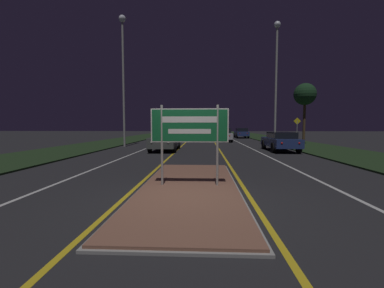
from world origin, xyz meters
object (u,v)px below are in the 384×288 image
car_receding_0 (280,141)px  car_receding_1 (223,135)px  highway_sign (190,129)px  car_approaching_0 (165,140)px  streetlight_right_near (276,67)px  warning_sign (297,129)px  car_receding_2 (241,133)px  streetlight_left_near (123,61)px

car_receding_0 → car_receding_1: bearing=107.1°
highway_sign → car_receding_1: 22.31m
highway_sign → car_receding_0: bearing=62.5°
highway_sign → car_approaching_0: 11.66m
streetlight_right_near → car_receding_1: 10.10m
streetlight_right_near → car_receding_0: size_ratio=2.32×
streetlight_right_near → warning_sign: size_ratio=4.32×
car_receding_2 → car_receding_1: bearing=-110.9°
car_receding_2 → warning_sign: bearing=-81.6°
car_receding_2 → car_receding_0: bearing=-90.2°
car_receding_0 → streetlight_left_near: bearing=164.9°
car_receding_1 → streetlight_left_near: bearing=-140.3°
car_receding_0 → car_receding_1: 11.35m
car_receding_1 → car_approaching_0: (-4.97, -10.78, -0.05)m
highway_sign → car_receding_2: highway_sign is taller
car_receding_1 → warning_sign: size_ratio=1.85×
streetlight_left_near → car_receding_1: size_ratio=2.47×
streetlight_left_near → car_receding_1: streetlight_left_near is taller
car_receding_0 → car_receding_2: (0.08, 19.81, 0.04)m
car_receding_0 → car_approaching_0: car_approaching_0 is taller
streetlight_left_near → streetlight_right_near: streetlight_left_near is taller
streetlight_left_near → highway_sign: bearing=-66.1°
warning_sign → car_receding_1: bearing=128.9°
streetlight_left_near → car_approaching_0: size_ratio=2.35×
streetlight_left_near → car_approaching_0: (4.08, -3.28, -6.57)m
car_approaching_0 → car_receding_1: bearing=65.3°
car_receding_1 → warning_sign: warning_sign is taller
car_receding_2 → warning_sign: warning_sign is taller
warning_sign → streetlight_right_near: bearing=179.3°
car_approaching_0 → highway_sign: bearing=-78.0°
streetlight_right_near → car_receding_0: (-0.60, -3.70, -6.01)m
car_receding_0 → car_approaching_0: bearing=179.5°
car_receding_1 → car_approaching_0: bearing=-114.7°
car_receding_1 → car_approaching_0: 11.87m
highway_sign → car_approaching_0: size_ratio=0.49×
streetlight_left_near → warning_sign: 15.92m
car_receding_0 → car_receding_1: car_receding_1 is taller
highway_sign → car_receding_0: highway_sign is taller
car_receding_0 → warning_sign: (2.45, 3.68, 0.80)m
car_receding_2 → car_approaching_0: 21.45m
streetlight_left_near → car_receding_1: 13.44m
streetlight_right_near → car_receding_1: bearing=118.8°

